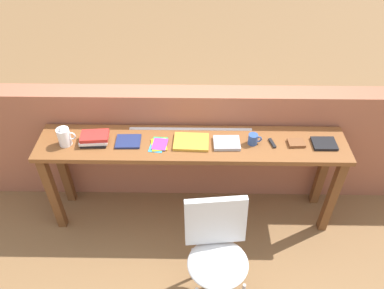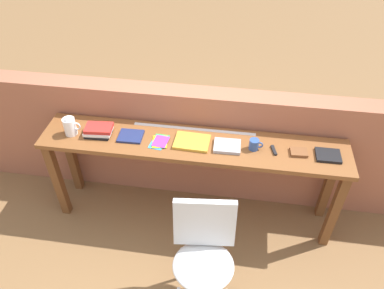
# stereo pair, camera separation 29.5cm
# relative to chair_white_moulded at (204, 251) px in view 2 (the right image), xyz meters

# --- Properties ---
(ground_plane) EXTENTS (40.00, 40.00, 0.00)m
(ground_plane) POSITION_rel_chair_white_moulded_xyz_m (-0.19, 0.45, -0.53)
(ground_plane) COLOR brown
(brick_wall_back) EXTENTS (6.00, 0.20, 1.14)m
(brick_wall_back) POSITION_rel_chair_white_moulded_xyz_m (-0.19, 1.09, 0.05)
(brick_wall_back) COLOR #9E5B42
(brick_wall_back) RESTS_ON ground
(sideboard) EXTENTS (2.50, 0.44, 0.88)m
(sideboard) POSITION_rel_chair_white_moulded_xyz_m (-0.19, 0.75, 0.21)
(sideboard) COLOR brown
(sideboard) RESTS_ON ground
(chair_white_moulded) EXTENTS (0.48, 0.50, 0.89)m
(chair_white_moulded) POSITION_rel_chair_white_moulded_xyz_m (0.00, 0.00, 0.00)
(chair_white_moulded) COLOR silver
(chair_white_moulded) RESTS_ON ground
(pitcher_white) EXTENTS (0.14, 0.10, 0.18)m
(pitcher_white) POSITION_rel_chair_white_moulded_xyz_m (-1.19, 0.72, 0.43)
(pitcher_white) COLOR white
(pitcher_white) RESTS_ON sideboard
(book_stack_leftmost) EXTENTS (0.24, 0.17, 0.08)m
(book_stack_leftmost) POSITION_rel_chair_white_moulded_xyz_m (-0.97, 0.74, 0.39)
(book_stack_leftmost) COLOR black
(book_stack_leftmost) RESTS_ON sideboard
(magazine_cycling) EXTENTS (0.20, 0.17, 0.02)m
(magazine_cycling) POSITION_rel_chair_white_moulded_xyz_m (-0.70, 0.75, 0.36)
(magazine_cycling) COLOR navy
(magazine_cycling) RESTS_ON sideboard
(pamphlet_pile_colourful) EXTENTS (0.15, 0.19, 0.01)m
(pamphlet_pile_colourful) POSITION_rel_chair_white_moulded_xyz_m (-0.45, 0.72, 0.36)
(pamphlet_pile_colourful) COLOR #3399D8
(pamphlet_pile_colourful) RESTS_ON sideboard
(book_open_centre) EXTENTS (0.29, 0.22, 0.02)m
(book_open_centre) POSITION_rel_chair_white_moulded_xyz_m (-0.20, 0.75, 0.36)
(book_open_centre) COLOR gold
(book_open_centre) RESTS_ON sideboard
(book_grey_hardcover) EXTENTS (0.21, 0.17, 0.03)m
(book_grey_hardcover) POSITION_rel_chair_white_moulded_xyz_m (0.09, 0.73, 0.37)
(book_grey_hardcover) COLOR #9E9EA3
(book_grey_hardcover) RESTS_ON sideboard
(mug) EXTENTS (0.11, 0.08, 0.09)m
(mug) POSITION_rel_chair_white_moulded_xyz_m (0.30, 0.75, 0.40)
(mug) COLOR #2D4C8C
(mug) RESTS_ON sideboard
(multitool_folded) EXTENTS (0.05, 0.11, 0.02)m
(multitool_folded) POSITION_rel_chair_white_moulded_xyz_m (0.45, 0.74, 0.36)
(multitool_folded) COLOR black
(multitool_folded) RESTS_ON sideboard
(leather_journal_brown) EXTENTS (0.14, 0.11, 0.02)m
(leather_journal_brown) POSITION_rel_chair_white_moulded_xyz_m (0.64, 0.74, 0.37)
(leather_journal_brown) COLOR brown
(leather_journal_brown) RESTS_ON sideboard
(book_repair_rightmost) EXTENTS (0.19, 0.16, 0.02)m
(book_repair_rightmost) POSITION_rel_chair_white_moulded_xyz_m (0.86, 0.74, 0.36)
(book_repair_rightmost) COLOR black
(book_repair_rightmost) RESTS_ON sideboard
(ruler_metal_back_edge) EXTENTS (1.03, 0.03, 0.00)m
(ruler_metal_back_edge) POSITION_rel_chair_white_moulded_xyz_m (-0.20, 0.92, 0.35)
(ruler_metal_back_edge) COLOR silver
(ruler_metal_back_edge) RESTS_ON sideboard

